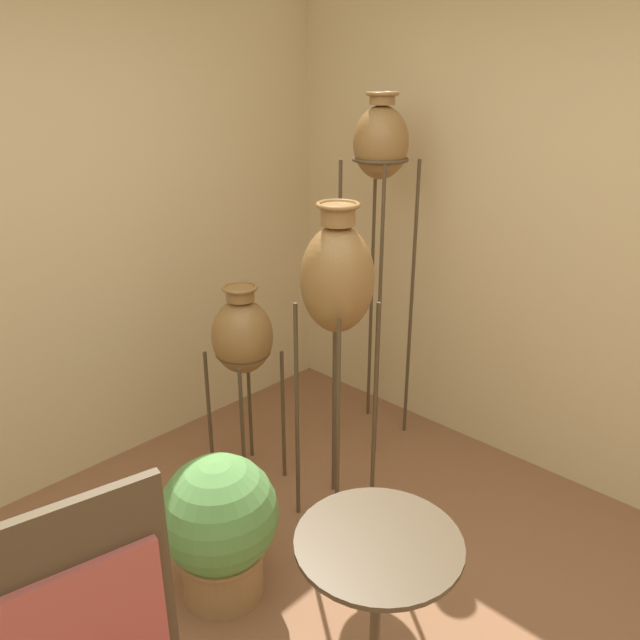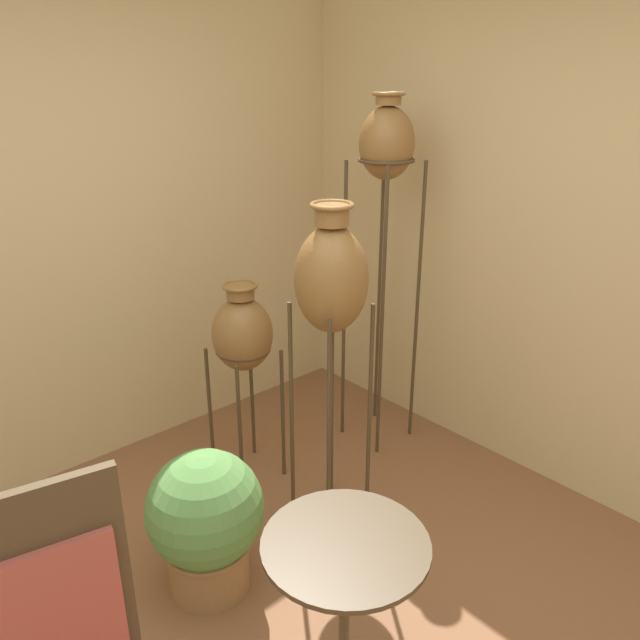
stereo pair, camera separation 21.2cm
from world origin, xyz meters
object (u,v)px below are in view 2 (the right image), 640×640
at_px(side_table, 345,592).
at_px(vase_stand_short, 242,335).
at_px(potted_plant, 206,519).
at_px(vase_stand_medium, 331,282).
at_px(vase_stand_tall, 386,155).

bearing_deg(side_table, vase_stand_short, 66.64).
height_order(vase_stand_short, potted_plant, vase_stand_short).
distance_m(vase_stand_medium, potted_plant, 1.13).
bearing_deg(vase_stand_short, vase_stand_tall, -12.90).
distance_m(vase_stand_tall, side_table, 2.16).
xyz_separation_m(vase_stand_tall, vase_stand_medium, (-0.72, -0.36, -0.45)).
distance_m(vase_stand_short, side_table, 1.51).
distance_m(vase_stand_tall, vase_stand_medium, 0.92).
xyz_separation_m(vase_stand_tall, vase_stand_short, (-0.83, 0.19, -0.84)).
bearing_deg(vase_stand_tall, side_table, -140.46).
relative_size(vase_stand_tall, vase_stand_medium, 1.26).
relative_size(vase_stand_short, potted_plant, 1.70).
bearing_deg(vase_stand_medium, side_table, -130.50).
height_order(vase_stand_short, side_table, vase_stand_short).
xyz_separation_m(vase_stand_short, side_table, (-0.59, -1.36, -0.29)).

